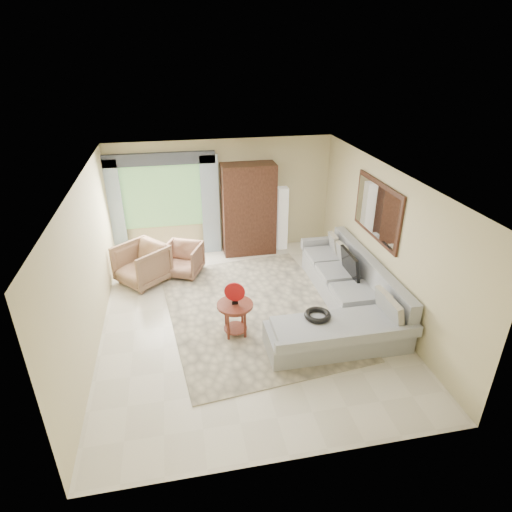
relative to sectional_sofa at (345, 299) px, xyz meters
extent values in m
plane|color=silver|center=(-1.78, 0.18, -0.28)|extent=(6.00, 6.00, 0.00)
cube|color=#BDB195|center=(-1.61, 0.39, -0.27)|extent=(3.44, 4.32, 0.02)
cube|color=#9C9FA4|center=(0.22, 0.68, -0.08)|extent=(0.90, 2.40, 0.40)
cube|color=#9C9FA4|center=(-0.48, -0.92, -0.08)|extent=(2.30, 0.80, 0.40)
cube|color=#9C9FA4|center=(0.57, 0.28, 0.37)|extent=(0.20, 3.20, 0.50)
cube|color=#9C9FA4|center=(0.22, 1.96, 0.23)|extent=(0.90, 0.16, 0.22)
cube|color=#9C9FA4|center=(-0.48, -1.37, 0.21)|extent=(2.30, 0.10, 0.18)
cube|color=black|center=(0.27, 0.51, 0.44)|extent=(0.14, 0.74, 0.48)
torus|color=black|center=(-0.78, -0.75, 0.26)|extent=(0.43, 0.43, 0.09)
cylinder|color=#501E15|center=(-2.04, -0.26, 0.30)|extent=(0.60, 0.60, 0.04)
cylinder|color=#501E15|center=(-2.04, -0.26, -0.01)|extent=(0.40, 0.40, 0.54)
cylinder|color=#A31012|center=(-2.04, -0.26, 0.55)|extent=(0.33, 0.13, 0.34)
imported|color=#866149|center=(-3.63, 1.87, 0.13)|extent=(1.26, 1.26, 0.83)
imported|color=#946A50|center=(-2.81, 2.06, 0.06)|extent=(0.97, 0.98, 0.69)
imported|color=#999999|center=(-4.07, 3.00, -0.04)|extent=(0.45, 0.40, 0.48)
cube|color=black|center=(-1.23, 2.90, 0.77)|extent=(1.20, 0.55, 2.10)
cube|color=silver|center=(-0.43, 2.96, 0.47)|extent=(0.24, 0.24, 1.50)
cube|color=#669E59|center=(-3.13, 3.15, 1.12)|extent=(1.80, 0.04, 1.40)
cube|color=#9EB7CC|center=(-4.18, 3.06, 0.87)|extent=(0.40, 0.08, 2.30)
cube|color=#9EB7CC|center=(-2.08, 3.06, 0.87)|extent=(0.40, 0.08, 2.30)
cube|color=#1E232D|center=(-3.13, 3.08, 1.97)|extent=(2.40, 0.12, 0.26)
cube|color=black|center=(0.69, 0.53, 1.47)|extent=(0.04, 1.70, 1.05)
cube|color=white|center=(0.66, 0.53, 1.47)|extent=(0.02, 1.54, 0.90)
camera|label=1|loc=(-2.85, -6.14, 4.14)|focal=30.00mm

